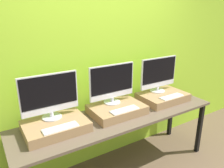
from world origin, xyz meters
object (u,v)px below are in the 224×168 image
monitor_left (50,95)px  keyboard_left (61,128)px  keyboard_center (125,110)px  keyboard_right (172,97)px  monitor_center (112,83)px  monitor_right (159,74)px

monitor_left → keyboard_left: (0.00, -0.26, -0.24)m
keyboard_left → keyboard_center: bearing=0.0°
keyboard_right → monitor_center: bearing=160.4°
keyboard_left → keyboard_center: (0.74, 0.00, 0.00)m
monitor_center → monitor_right: (0.74, 0.00, 0.00)m
keyboard_center → keyboard_right: (0.74, 0.00, 0.00)m
monitor_right → keyboard_right: monitor_right is taller
keyboard_left → monitor_right: bearing=10.1°
keyboard_left → monitor_center: monitor_center is taller
monitor_left → monitor_right: same height
keyboard_right → monitor_left: bearing=169.9°
monitor_left → keyboard_left: bearing=-90.0°
keyboard_center → monitor_center: bearing=90.0°
monitor_right → keyboard_right: 0.36m
monitor_left → monitor_center: bearing=0.0°
monitor_right → keyboard_center: bearing=-160.4°
monitor_center → keyboard_center: size_ratio=1.74×
keyboard_left → monitor_center: 0.82m
keyboard_center → keyboard_left: bearing=180.0°
monitor_left → monitor_right: 1.48m
monitor_center → keyboard_right: (0.74, -0.26, -0.24)m
monitor_center → keyboard_center: bearing=-90.0°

